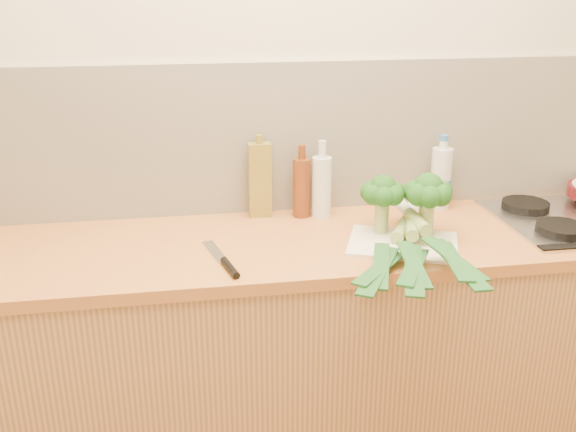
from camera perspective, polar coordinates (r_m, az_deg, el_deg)
The scene contains 13 objects.
room_shell at distance 2.31m, azimuth -0.30°, elevation 6.90°, with size 3.50×3.50×3.50m.
counter at distance 2.33m, azimuth 0.89°, elevation -12.29°, with size 3.20×0.62×0.90m.
chopping_board at distance 2.10m, azimuth 10.18°, elevation -2.45°, with size 0.34×0.25×0.01m, color white.
broccoli_left at distance 2.13m, azimuth 8.43°, elevation 1.99°, with size 0.15×0.15×0.20m.
broccoli_right at distance 2.12m, azimuth 12.34°, elevation 2.00°, with size 0.16×0.16×0.21m.
leek_front at distance 2.08m, azimuth 9.73°, elevation -1.78°, with size 0.40×0.65×0.04m.
leek_mid at distance 2.05m, azimuth 10.99°, elevation -1.73°, with size 0.27×0.67×0.04m.
leek_back at distance 2.05m, azimuth 12.11°, elevation -1.21°, with size 0.10×0.70×0.04m.
chefs_knife at distance 1.93m, azimuth -5.52°, elevation -4.23°, with size 0.10×0.30×0.02m.
oil_tin at distance 2.28m, azimuth -2.52°, elevation 3.26°, with size 0.08×0.05×0.30m.
glass_bottle at distance 2.29m, azimuth 3.00°, elevation 2.72°, with size 0.07×0.07×0.28m.
amber_bottle at distance 2.29m, azimuth 1.21°, elevation 2.65°, with size 0.06×0.06×0.26m.
water_bottle at distance 2.44m, azimuth 13.40°, elevation 3.12°, with size 0.08×0.08×0.26m.
Camera 1 is at (-0.35, -0.73, 1.71)m, focal length 40.00 mm.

